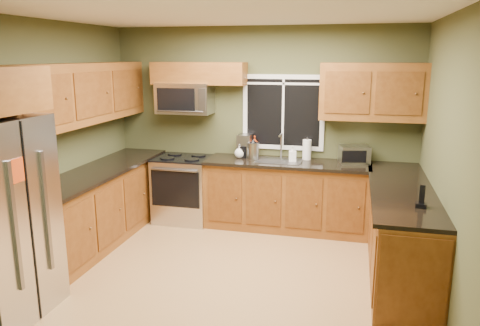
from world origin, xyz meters
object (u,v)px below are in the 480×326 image
at_px(toaster_oven, 354,154).
at_px(coffee_maker, 245,146).
at_px(soap_bottle_b, 293,154).
at_px(soap_bottle_c, 240,151).
at_px(microwave, 185,98).
at_px(soap_bottle_a, 255,146).
at_px(kettle, 253,150).
at_px(range, 184,188).
at_px(paper_towel_roll, 307,150).
at_px(cordless_phone, 422,201).

bearing_deg(toaster_oven, coffee_maker, 178.16).
xyz_separation_m(soap_bottle_b, soap_bottle_c, (-0.73, 0.05, -0.01)).
distance_m(microwave, soap_bottle_a, 1.17).
bearing_deg(soap_bottle_b, kettle, -179.07).
height_order(range, microwave, microwave).
relative_size(range, paper_towel_roll, 3.15).
distance_m(range, soap_bottle_a, 1.17).
bearing_deg(microwave, coffee_maker, 2.21).
bearing_deg(toaster_oven, range, -177.00).
height_order(microwave, coffee_maker, microwave).
xyz_separation_m(paper_towel_roll, soap_bottle_b, (-0.17, -0.16, -0.03)).
relative_size(coffee_maker, soap_bottle_b, 1.49).
bearing_deg(range, microwave, 90.02).
bearing_deg(cordless_phone, soap_bottle_b, 130.87).
bearing_deg(soap_bottle_b, coffee_maker, 168.55).
distance_m(microwave, paper_towel_roll, 1.82).
relative_size(paper_towel_roll, cordless_phone, 1.38).
xyz_separation_m(coffee_maker, soap_bottle_b, (0.68, -0.14, -0.04)).
height_order(paper_towel_roll, soap_bottle_b, paper_towel_roll).
bearing_deg(paper_towel_roll, soap_bottle_b, -136.14).
height_order(toaster_oven, paper_towel_roll, paper_towel_roll).
distance_m(soap_bottle_c, cordless_phone, 2.73).
bearing_deg(coffee_maker, cordless_phone, -40.20).
relative_size(range, microwave, 1.23).
distance_m(microwave, soap_bottle_b, 1.68).
distance_m(toaster_oven, paper_towel_roll, 0.63).
bearing_deg(range, kettle, 1.25).
relative_size(toaster_oven, soap_bottle_c, 2.27).
height_order(microwave, soap_bottle_c, microwave).
bearing_deg(cordless_phone, coffee_maker, 139.80).
distance_m(coffee_maker, cordless_phone, 2.75).
bearing_deg(cordless_phone, kettle, 140.10).
bearing_deg(soap_bottle_c, range, -174.22).
bearing_deg(kettle, soap_bottle_b, 0.93).
height_order(paper_towel_roll, soap_bottle_a, paper_towel_roll).
bearing_deg(kettle, soap_bottle_a, 97.13).
height_order(coffee_maker, paper_towel_roll, coffee_maker).
distance_m(coffee_maker, soap_bottle_c, 0.11).
bearing_deg(soap_bottle_a, paper_towel_roll, -2.89).
distance_m(paper_towel_roll, cordless_phone, 2.19).
relative_size(range, toaster_oven, 2.21).
distance_m(range, microwave, 1.27).
bearing_deg(soap_bottle_c, coffee_maker, 62.02).
xyz_separation_m(paper_towel_roll, soap_bottle_a, (-0.73, 0.04, 0.01)).
xyz_separation_m(toaster_oven, soap_bottle_b, (-0.79, -0.09, -0.01)).
height_order(microwave, soap_bottle_b, microwave).
height_order(soap_bottle_a, soap_bottle_c, soap_bottle_a).
bearing_deg(soap_bottle_b, toaster_oven, 6.58).
relative_size(toaster_oven, soap_bottle_b, 2.04).
bearing_deg(soap_bottle_a, cordless_phone, -42.95).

